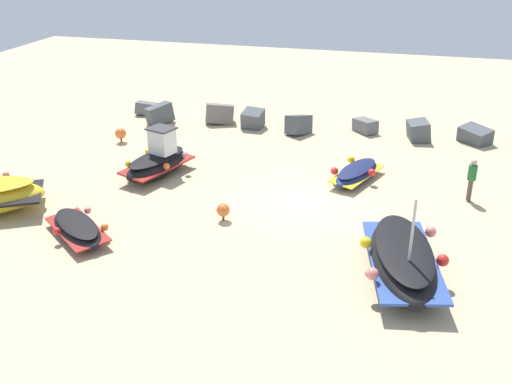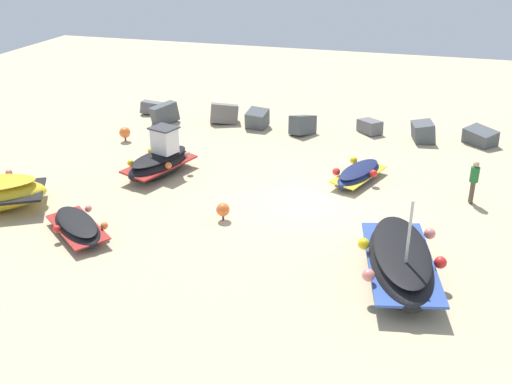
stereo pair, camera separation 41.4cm
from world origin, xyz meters
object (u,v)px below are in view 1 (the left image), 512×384
(fishing_boat_2, at_px, (158,161))
(mooring_buoy_0, at_px, (223,210))
(fishing_boat_3, at_px, (77,229))
(person_walking, at_px, (472,177))
(fishing_boat_4, at_px, (357,173))
(fishing_boat_1, at_px, (402,259))
(mooring_buoy_1, at_px, (121,134))

(fishing_boat_2, xyz_separation_m, mooring_buoy_0, (3.81, -3.15, -0.21))
(fishing_boat_3, bearing_deg, person_walking, 65.12)
(mooring_buoy_0, bearing_deg, fishing_boat_4, 49.41)
(fishing_boat_1, height_order, person_walking, fishing_boat_1)
(fishing_boat_1, relative_size, fishing_boat_2, 1.39)
(fishing_boat_3, distance_m, mooring_buoy_1, 9.29)
(fishing_boat_2, height_order, fishing_boat_3, fishing_boat_2)
(fishing_boat_2, distance_m, fishing_boat_3, 5.58)
(fishing_boat_2, height_order, mooring_buoy_1, fishing_boat_2)
(fishing_boat_1, height_order, mooring_buoy_0, fishing_boat_1)
(fishing_boat_1, height_order, mooring_buoy_1, fishing_boat_1)
(fishing_boat_2, relative_size, mooring_buoy_1, 5.21)
(fishing_boat_2, height_order, mooring_buoy_0, fishing_boat_2)
(fishing_boat_2, relative_size, person_walking, 2.21)
(fishing_boat_2, distance_m, fishing_boat_4, 8.03)
(fishing_boat_4, relative_size, person_walking, 1.96)
(fishing_boat_3, bearing_deg, mooring_buoy_0, 67.86)
(person_walking, relative_size, mooring_buoy_0, 2.57)
(fishing_boat_4, relative_size, mooring_buoy_0, 5.03)
(fishing_boat_3, bearing_deg, fishing_boat_2, 123.79)
(fishing_boat_1, relative_size, mooring_buoy_1, 7.27)
(person_walking, bearing_deg, mooring_buoy_1, 163.60)
(fishing_boat_4, height_order, mooring_buoy_0, fishing_boat_4)
(fishing_boat_2, height_order, fishing_boat_4, fishing_boat_2)
(fishing_boat_1, xyz_separation_m, mooring_buoy_1, (-13.30, 8.39, -0.12))
(fishing_boat_1, bearing_deg, fishing_boat_4, 5.55)
(fishing_boat_1, distance_m, fishing_boat_4, 7.04)
(fishing_boat_3, relative_size, mooring_buoy_0, 4.84)
(fishing_boat_1, xyz_separation_m, fishing_boat_4, (-2.08, 6.72, -0.23))
(person_walking, bearing_deg, fishing_boat_4, 162.14)
(person_walking, xyz_separation_m, mooring_buoy_0, (-8.30, -3.95, -0.54))
(mooring_buoy_0, xyz_separation_m, mooring_buoy_1, (-7.17, 6.41, 0.03))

